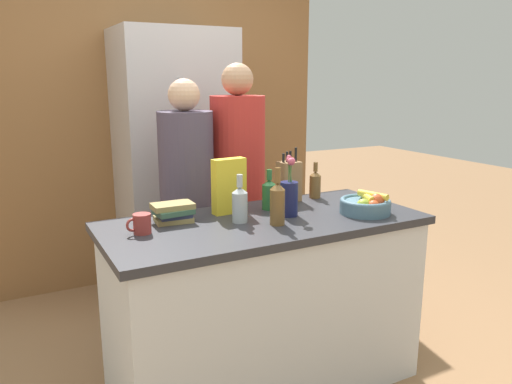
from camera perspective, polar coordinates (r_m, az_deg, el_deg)
ground_plane at (r=2.85m, az=0.90°, el=-20.76°), size 14.00×14.00×0.00m
kitchen_island at (r=2.63m, az=0.93°, el=-12.55°), size 1.59×0.71×0.90m
back_wall_wood at (r=4.05m, az=-11.52°, el=8.67°), size 2.79×0.12×2.60m
refrigerator at (r=3.76m, az=-9.09°, el=3.24°), size 0.81×0.62×1.92m
fruit_bowl at (r=2.62m, az=12.51°, el=-1.39°), size 0.26×0.26×0.11m
knife_block at (r=2.82m, az=3.79°, el=1.28°), size 0.12×0.10×0.30m
flower_vase at (r=2.51m, az=3.81°, el=-0.42°), size 0.09×0.09×0.31m
cereal_box at (r=2.55m, az=-3.10°, el=0.68°), size 0.18×0.07×0.28m
coffee_mug at (r=2.29m, az=-12.96°, el=-3.56°), size 0.12×0.08×0.09m
book_stack at (r=2.44m, az=-9.44°, el=-2.33°), size 0.20×0.16×0.09m
bottle_oil at (r=2.64m, az=1.52°, el=-0.20°), size 0.08×0.08×0.21m
bottle_vinegar at (r=2.36m, az=2.46°, el=-1.20°), size 0.07×0.07×0.28m
bottle_wine at (r=2.40m, az=-1.87°, el=-1.32°), size 0.08×0.08×0.23m
bottle_water at (r=2.91m, az=6.78°, el=0.94°), size 0.07×0.07×0.21m
person_at_sink at (r=3.00m, az=-7.86°, el=-0.59°), size 0.32×0.32×1.58m
person_in_blue at (r=3.15m, az=-2.06°, el=1.14°), size 0.34×0.34×1.67m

